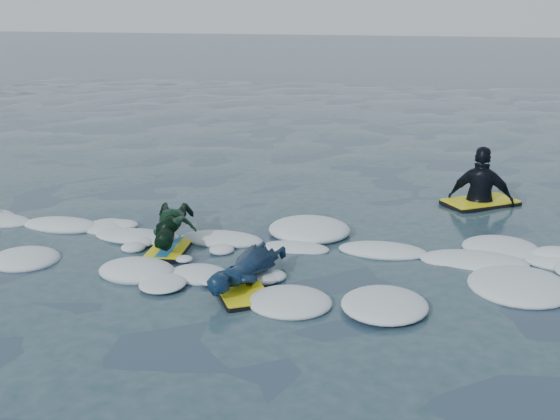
% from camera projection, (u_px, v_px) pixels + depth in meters
% --- Properties ---
extents(ground, '(120.00, 120.00, 0.00)m').
position_uv_depth(ground, '(275.00, 289.00, 8.42)').
color(ground, '#1C2F44').
rests_on(ground, ground).
extents(foam_band, '(12.00, 3.10, 0.30)m').
position_uv_depth(foam_band, '(293.00, 259.00, 9.39)').
color(foam_band, silver).
rests_on(foam_band, ground).
extents(prone_woman_unit, '(0.99, 1.64, 0.39)m').
position_uv_depth(prone_woman_unit, '(246.00, 271.00, 8.45)').
color(prone_woman_unit, black).
rests_on(prone_woman_unit, ground).
extents(prone_child_unit, '(0.91, 1.46, 0.53)m').
position_uv_depth(prone_child_unit, '(174.00, 228.00, 9.78)').
color(prone_child_unit, black).
rests_on(prone_child_unit, ground).
extents(waiting_rider_unit, '(1.40, 1.26, 1.86)m').
position_uv_depth(waiting_rider_unit, '(480.00, 201.00, 11.81)').
color(waiting_rider_unit, black).
rests_on(waiting_rider_unit, ground).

